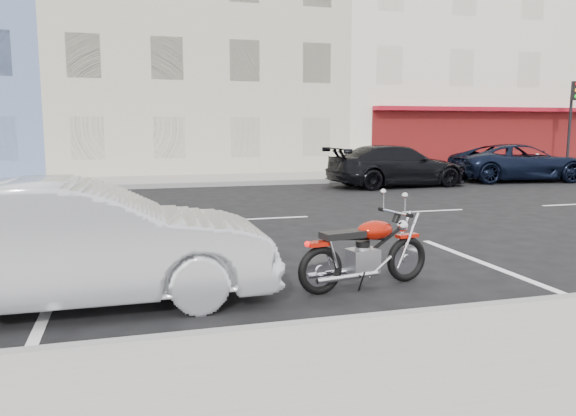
# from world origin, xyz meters

# --- Properties ---
(ground) EXTENTS (120.00, 120.00, 0.00)m
(ground) POSITION_xyz_m (0.00, 0.00, 0.00)
(ground) COLOR black
(ground) RESTS_ON ground
(sidewalk_far) EXTENTS (80.00, 3.40, 0.15)m
(sidewalk_far) POSITION_xyz_m (-5.00, 8.70, 0.07)
(sidewalk_far) COLOR gray
(sidewalk_far) RESTS_ON ground
(curb_near) EXTENTS (80.00, 0.12, 0.16)m
(curb_near) POSITION_xyz_m (-5.00, -7.00, 0.08)
(curb_near) COLOR gray
(curb_near) RESTS_ON ground
(curb_far) EXTENTS (80.00, 0.12, 0.16)m
(curb_far) POSITION_xyz_m (-5.00, 7.00, 0.08)
(curb_far) COLOR gray
(curb_far) RESTS_ON ground
(bldg_cream) EXTENTS (12.00, 12.00, 11.50)m
(bldg_cream) POSITION_xyz_m (-2.00, 16.30, 5.75)
(bldg_cream) COLOR #B9B299
(bldg_cream) RESTS_ON ground
(bldg_corner) EXTENTS (14.00, 12.00, 12.50)m
(bldg_corner) POSITION_xyz_m (11.00, 16.30, 6.25)
(bldg_corner) COLOR silver
(bldg_corner) RESTS_ON ground
(traffic_light) EXTENTS (0.26, 0.30, 3.80)m
(traffic_light) POSITION_xyz_m (13.50, 8.33, 2.56)
(traffic_light) COLOR black
(traffic_light) RESTS_ON sidewalk_far
(fire_hydrant) EXTENTS (0.20, 0.20, 0.72)m
(fire_hydrant) POSITION_xyz_m (12.00, 8.50, 0.53)
(fire_hydrant) COLOR beige
(fire_hydrant) RESTS_ON sidewalk_far
(motorcycle) EXTENTS (1.89, 0.69, 0.96)m
(motorcycle) POSITION_xyz_m (-1.56, -5.47, 0.44)
(motorcycle) COLOR black
(motorcycle) RESTS_ON ground
(sedan_silver) EXTENTS (4.40, 1.54, 1.45)m
(sedan_silver) POSITION_xyz_m (-5.63, -5.38, 0.72)
(sedan_silver) COLOR #AAADB2
(sedan_silver) RESTS_ON ground
(suv_far) EXTENTS (5.23, 2.92, 1.38)m
(suv_far) POSITION_xyz_m (9.00, 5.83, 0.69)
(suv_far) COLOR black
(suv_far) RESTS_ON ground
(car_far) EXTENTS (4.98, 2.34, 1.41)m
(car_far) POSITION_xyz_m (3.71, 5.35, 0.70)
(car_far) COLOR black
(car_far) RESTS_ON ground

